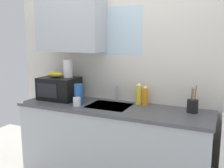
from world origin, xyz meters
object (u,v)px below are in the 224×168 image
paper_towel_roll (68,68)px  dish_soap_bottle_yellow (139,94)px  dish_soap_bottle_orange (145,96)px  utensil_crock (192,106)px  mug_white (77,102)px  cereal_canister (79,94)px  banana_bunch (56,74)px  microwave (59,88)px

paper_towel_roll → dish_soap_bottle_yellow: bearing=7.5°
dish_soap_bottle_orange → utensil_crock: bearing=-9.2°
mug_white → cereal_canister: bearing=107.4°
cereal_canister → dish_soap_bottle_yellow: bearing=22.8°
paper_towel_roll → mug_white: bearing=-41.8°
paper_towel_roll → utensil_crock: bearing=0.8°
dish_soap_bottle_yellow → cereal_canister: (-0.63, -0.26, -0.01)m
dish_soap_bottle_yellow → cereal_canister: dish_soap_bottle_yellow is taller
banana_bunch → dish_soap_bottle_orange: (1.10, 0.15, -0.20)m
banana_bunch → dish_soap_bottle_orange: 1.12m
paper_towel_roll → dish_soap_bottle_orange: bearing=6.3°
dish_soap_bottle_yellow → dish_soap_bottle_orange: bearing=-7.2°
dish_soap_bottle_yellow → microwave: bearing=-170.3°
paper_towel_roll → dish_soap_bottle_yellow: 0.91m
paper_towel_roll → cereal_canister: size_ratio=0.96×
microwave → mug_white: bearing=-27.1°
utensil_crock → mug_white: bearing=-167.8°
microwave → dish_soap_bottle_yellow: microwave is taller
cereal_canister → mug_white: size_ratio=2.41×
mug_white → utensil_crock: 1.23m
cereal_canister → utensil_crock: (1.23, 0.17, -0.04)m
microwave → utensil_crock: bearing=2.6°
banana_bunch → paper_towel_roll: bearing=18.4°
microwave → utensil_crock: 1.57m
dish_soap_bottle_orange → dish_soap_bottle_yellow: bearing=172.8°
cereal_canister → utensil_crock: 1.24m
banana_bunch → utensil_crock: 1.63m
dish_soap_bottle_yellow → dish_soap_bottle_orange: size_ratio=1.09×
banana_bunch → cereal_canister: 0.45m
dish_soap_bottle_yellow → mug_white: (-0.60, -0.35, -0.07)m
banana_bunch → dish_soap_bottle_orange: bearing=8.0°
paper_towel_roll → dish_soap_bottle_yellow: paper_towel_roll is taller
utensil_crock → banana_bunch: bearing=-177.5°
mug_white → utensil_crock: bearing=12.2°
dish_soap_bottle_orange → mug_white: size_ratio=2.43×
dish_soap_bottle_orange → paper_towel_roll: bearing=-173.7°
banana_bunch → paper_towel_roll: size_ratio=0.91×
microwave → paper_towel_roll: bearing=27.2°
microwave → cereal_canister: microwave is taller
paper_towel_roll → dish_soap_bottle_yellow: size_ratio=0.87×
banana_bunch → dish_soap_bottle_yellow: size_ratio=0.79×
paper_towel_roll → microwave: bearing=-152.8°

